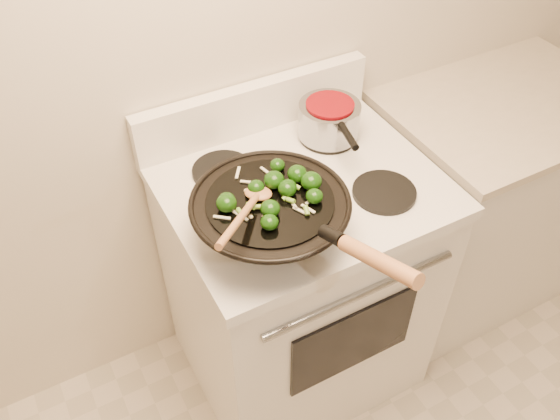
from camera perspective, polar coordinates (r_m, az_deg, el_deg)
stove at (r=2.03m, az=1.75°, el=-6.91°), size 0.78×0.67×1.08m
counter_unit at (r=2.46m, az=18.90°, el=0.99°), size 0.84×0.62×0.91m
wok at (r=1.48m, az=-0.82°, el=-0.67°), size 0.40×0.66×0.27m
stirfry at (r=1.45m, az=-0.32°, el=1.89°), size 0.29×0.25×0.05m
wooden_spoon at (r=1.38m, az=-3.08°, el=0.27°), size 0.24×0.26×0.12m
saucepan at (r=1.83m, az=4.77°, el=8.69°), size 0.19×0.30×0.11m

